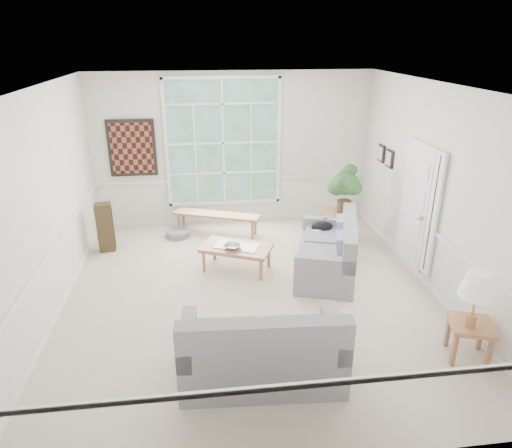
# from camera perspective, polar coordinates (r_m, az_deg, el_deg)

# --- Properties ---
(floor) EXTENTS (5.50, 6.00, 0.01)m
(floor) POSITION_cam_1_polar(r_m,az_deg,el_deg) (6.95, -0.62, -8.74)
(floor) COLOR #C2B4A0
(floor) RESTS_ON ground
(ceiling) EXTENTS (5.50, 6.00, 0.02)m
(ceiling) POSITION_cam_1_polar(r_m,az_deg,el_deg) (5.97, -0.74, 16.75)
(ceiling) COLOR white
(ceiling) RESTS_ON ground
(wall_back) EXTENTS (5.50, 0.02, 3.00)m
(wall_back) POSITION_cam_1_polar(r_m,az_deg,el_deg) (9.17, -2.85, 9.25)
(wall_back) COLOR silver
(wall_back) RESTS_ON ground
(wall_front) EXTENTS (5.50, 0.02, 3.00)m
(wall_front) POSITION_cam_1_polar(r_m,az_deg,el_deg) (3.64, 4.87, -12.76)
(wall_front) COLOR silver
(wall_front) RESTS_ON ground
(wall_left) EXTENTS (0.02, 6.00, 3.00)m
(wall_left) POSITION_cam_1_polar(r_m,az_deg,el_deg) (6.60, -25.14, 1.76)
(wall_left) COLOR silver
(wall_left) RESTS_ON ground
(wall_right) EXTENTS (0.02, 6.00, 3.00)m
(wall_right) POSITION_cam_1_polar(r_m,az_deg,el_deg) (7.14, 21.88, 3.75)
(wall_right) COLOR silver
(wall_right) RESTS_ON ground
(window_back) EXTENTS (2.30, 0.08, 2.40)m
(window_back) POSITION_cam_1_polar(r_m,az_deg,el_deg) (9.09, -4.13, 10.07)
(window_back) COLOR white
(window_back) RESTS_ON wall_back
(entry_door) EXTENTS (0.08, 0.90, 2.10)m
(entry_door) POSITION_cam_1_polar(r_m,az_deg,el_deg) (7.76, 19.12, 2.05)
(entry_door) COLOR white
(entry_door) RESTS_ON floor
(door_sidelight) EXTENTS (0.08, 0.26, 1.90)m
(door_sidelight) POSITION_cam_1_polar(r_m,az_deg,el_deg) (7.20, 21.31, 1.04)
(door_sidelight) COLOR white
(door_sidelight) RESTS_ON wall_right
(wall_art) EXTENTS (0.90, 0.06, 1.10)m
(wall_art) POSITION_cam_1_polar(r_m,az_deg,el_deg) (9.16, -15.24, 9.13)
(wall_art) COLOR #592218
(wall_art) RESTS_ON wall_back
(wall_frame_near) EXTENTS (0.04, 0.26, 0.32)m
(wall_frame_near) POSITION_cam_1_polar(r_m,az_deg,el_deg) (8.61, 16.30, 7.85)
(wall_frame_near) COLOR black
(wall_frame_near) RESTS_ON wall_right
(wall_frame_far) EXTENTS (0.04, 0.26, 0.32)m
(wall_frame_far) POSITION_cam_1_polar(r_m,az_deg,el_deg) (8.97, 15.33, 8.51)
(wall_frame_far) COLOR black
(wall_frame_far) RESTS_ON wall_right
(loveseat_right) EXTENTS (1.35, 1.90, 0.93)m
(loveseat_right) POSITION_cam_1_polar(r_m,az_deg,el_deg) (7.42, 8.79, -2.78)
(loveseat_right) COLOR gray
(loveseat_right) RESTS_ON floor
(loveseat_front) EXTENTS (1.84, 1.03, 0.97)m
(loveseat_front) POSITION_cam_1_polar(r_m,az_deg,el_deg) (5.19, 0.74, -14.33)
(loveseat_front) COLOR gray
(loveseat_front) RESTS_ON floor
(coffee_table) EXTENTS (1.27, 1.01, 0.42)m
(coffee_table) POSITION_cam_1_polar(r_m,az_deg,el_deg) (7.54, -2.44, -4.23)
(coffee_table) COLOR #A76943
(coffee_table) RESTS_ON floor
(pewter_bowl) EXTENTS (0.45, 0.45, 0.08)m
(pewter_bowl) POSITION_cam_1_polar(r_m,az_deg,el_deg) (7.37, -2.97, -2.77)
(pewter_bowl) COLOR #A2A2A8
(pewter_bowl) RESTS_ON coffee_table
(window_bench) EXTENTS (1.69, 0.92, 0.39)m
(window_bench) POSITION_cam_1_polar(r_m,az_deg,el_deg) (8.96, -4.92, 0.11)
(window_bench) COLOR #A76943
(window_bench) RESTS_ON floor
(end_table) EXTENTS (0.66, 0.66, 0.57)m
(end_table) POSITION_cam_1_polar(r_m,az_deg,el_deg) (8.71, 10.22, -0.24)
(end_table) COLOR #A76943
(end_table) RESTS_ON floor
(houseplant) EXTENTS (0.64, 0.64, 0.91)m
(houseplant) POSITION_cam_1_polar(r_m,az_deg,el_deg) (8.46, 11.10, 4.33)
(houseplant) COLOR #295226
(houseplant) RESTS_ON end_table
(side_table) EXTENTS (0.60, 0.60, 0.49)m
(side_table) POSITION_cam_1_polar(r_m,az_deg,el_deg) (6.14, 25.00, -13.03)
(side_table) COLOR #A76943
(side_table) RESTS_ON floor
(table_lamp) EXTENTS (0.42, 0.42, 0.70)m
(table_lamp) POSITION_cam_1_polar(r_m,az_deg,el_deg) (5.77, 25.71, -8.58)
(table_lamp) COLOR white
(table_lamp) RESTS_ON side_table
(pet_bed) EXTENTS (0.55, 0.55, 0.14)m
(pet_bed) POSITION_cam_1_polar(r_m,az_deg,el_deg) (8.94, -9.73, -1.09)
(pet_bed) COLOR slate
(pet_bed) RESTS_ON floor
(floor_speaker) EXTENTS (0.30, 0.25, 0.89)m
(floor_speaker) POSITION_cam_1_polar(r_m,az_deg,el_deg) (8.53, -18.35, -0.39)
(floor_speaker) COLOR #392B18
(floor_speaker) RESTS_ON floor
(cat) EXTENTS (0.42, 0.34, 0.18)m
(cat) POSITION_cam_1_polar(r_m,az_deg,el_deg) (7.93, 8.25, -0.25)
(cat) COLOR black
(cat) RESTS_ON loveseat_right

